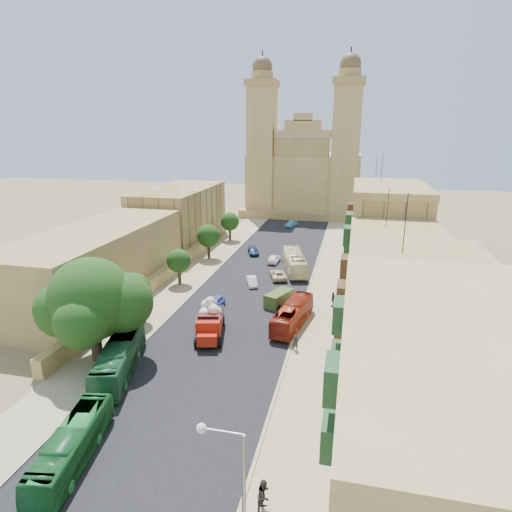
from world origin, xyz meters
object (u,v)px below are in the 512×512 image
at_px(ficus_tree, 92,302).
at_px(street_tree_b, 179,261).
at_px(bus_cream_east, 294,262).
at_px(car_white_b, 274,259).
at_px(car_dkblue, 253,251).
at_px(red_truck, 210,320).
at_px(car_blue_b, 292,224).
at_px(street_tree_a, 134,290).
at_px(bus_green_south, 72,446).
at_px(olive_pickup, 279,299).
at_px(car_white_a, 252,281).
at_px(car_cream, 278,274).
at_px(streetlamp, 233,488).
at_px(bus_red_east, 293,315).
at_px(street_tree_c, 208,236).
at_px(car_blue_a, 214,303).
at_px(street_tree_d, 230,222).
at_px(pedestrian_c, 333,299).
at_px(pedestrian_a, 295,343).
at_px(church, 305,174).
at_px(bus_green_north, 119,357).

distance_m(ficus_tree, street_tree_b, 20.15).
distance_m(bus_cream_east, car_white_b, 4.97).
relative_size(ficus_tree, car_dkblue, 2.49).
xyz_separation_m(red_truck, car_blue_b, (0.73, 51.16, -1.04)).
relative_size(street_tree_a, bus_green_south, 0.64).
xyz_separation_m(olive_pickup, car_white_a, (-4.64, 5.70, -0.24)).
bearing_deg(bus_green_south, car_cream, 70.24).
distance_m(ficus_tree, car_white_a, 24.01).
bearing_deg(streetlamp, bus_green_south, 158.11).
bearing_deg(bus_red_east, car_blue_b, -71.98).
relative_size(street_tree_c, car_blue_a, 1.38).
bearing_deg(streetlamp, street_tree_d, 106.46).
height_order(street_tree_b, pedestrian_c, street_tree_b).
relative_size(streetlamp, olive_pickup, 1.90).
relative_size(car_dkblue, car_white_b, 1.01).
relative_size(ficus_tree, pedestrian_a, 6.17).
bearing_deg(car_dkblue, car_blue_a, -108.88).
relative_size(church, car_blue_b, 9.76).
relative_size(church, car_white_a, 10.68).
bearing_deg(street_tree_b, pedestrian_a, -39.14).
distance_m(streetlamp, red_truck, 24.75).
relative_size(street_tree_b, pedestrian_a, 3.14).
distance_m(olive_pickup, car_dkblue, 21.36).
relative_size(street_tree_b, pedestrian_c, 2.69).
relative_size(car_blue_a, car_blue_b, 1.08).
relative_size(church, red_truck, 5.35).
relative_size(bus_red_east, car_white_b, 2.36).
relative_size(olive_pickup, car_blue_a, 1.07).
height_order(street_tree_d, car_blue_a, street_tree_d).
bearing_deg(streetlamp, street_tree_c, 110.27).
bearing_deg(bus_red_east, church, -74.61).
xyz_separation_m(street_tree_c, red_truck, (8.77, -25.20, -2.07)).
xyz_separation_m(streetlamp, car_white_a, (-8.22, 37.72, -4.64)).
bearing_deg(ficus_tree, street_tree_c, 91.05).
bearing_deg(car_white_a, bus_green_north, -126.14).
height_order(street_tree_c, bus_red_east, street_tree_c).
xyz_separation_m(street_tree_b, car_blue_a, (7.12, -6.81, -2.56)).
distance_m(bus_red_east, car_white_a, 12.90).
distance_m(car_cream, pedestrian_a, 19.97).
relative_size(street_tree_b, olive_pickup, 1.12).
xyz_separation_m(ficus_tree, streetlamp, (17.14, -16.01, -0.44)).
height_order(car_dkblue, pedestrian_a, pedestrian_a).
height_order(street_tree_c, car_blue_a, street_tree_c).
bearing_deg(street_tree_c, red_truck, -70.80).
height_order(church, car_white_b, church).
relative_size(olive_pickup, car_white_a, 1.27).
bearing_deg(street_tree_a, street_tree_d, 90.00).
xyz_separation_m(street_tree_a, car_dkblue, (6.34, 27.90, -3.13)).
bearing_deg(ficus_tree, bus_green_north, -24.53).
relative_size(street_tree_c, bus_cream_east, 0.54).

